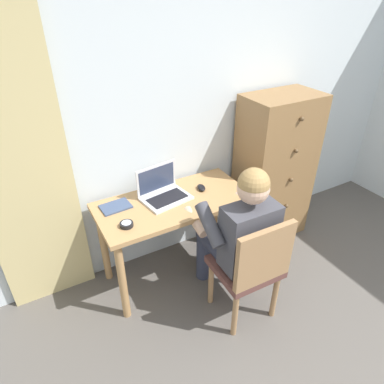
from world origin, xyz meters
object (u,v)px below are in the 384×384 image
object	(u,v)px
desk_clock	(127,224)
laptop	(163,191)
computer_mouse	(201,188)
chair	(252,266)
dresser	(274,169)
notebook_pad	(116,207)
desk	(174,214)
person_seated	(238,230)

from	to	relation	value
desk_clock	laptop	bearing A→B (deg)	29.40
laptop	computer_mouse	size ratio (longest dim) A/B	3.76
computer_mouse	desk_clock	xyz separation A→B (m)	(-0.67, -0.16, -0.00)
chair	dresser	bearing A→B (deg)	42.49
dresser	notebook_pad	distance (m)	1.46
chair	desk_clock	distance (m)	0.88
dresser	computer_mouse	xyz separation A→B (m)	(-0.79, -0.05, 0.07)
computer_mouse	dresser	bearing A→B (deg)	17.61
desk	chair	size ratio (longest dim) A/B	1.32
desk	laptop	xyz separation A→B (m)	(-0.05, 0.08, 0.17)
desk	computer_mouse	size ratio (longest dim) A/B	11.51
desk	desk_clock	bearing A→B (deg)	-163.19
laptop	computer_mouse	world-z (taller)	laptop
chair	computer_mouse	distance (m)	0.73
person_seated	notebook_pad	size ratio (longest dim) A/B	5.67
desk_clock	computer_mouse	bearing A→B (deg)	13.69
dresser	notebook_pad	bearing A→B (deg)	178.38
dresser	computer_mouse	size ratio (longest dim) A/B	13.48
desk	laptop	distance (m)	0.19
laptop	desk	bearing A→B (deg)	-59.81
computer_mouse	notebook_pad	bearing A→B (deg)	-173.27
chair	person_seated	xyz separation A→B (m)	(0.00, 0.18, 0.18)
laptop	notebook_pad	bearing A→B (deg)	172.66
desk	desk_clock	xyz separation A→B (m)	(-0.41, -0.12, 0.13)
dresser	notebook_pad	world-z (taller)	dresser
notebook_pad	computer_mouse	bearing A→B (deg)	-11.31
chair	desk_clock	world-z (taller)	chair
desk	notebook_pad	size ratio (longest dim) A/B	5.48
desk	person_seated	bearing A→B (deg)	-61.19
desk	computer_mouse	distance (m)	0.30
chair	computer_mouse	xyz separation A→B (m)	(0.01, 0.69, 0.25)
person_seated	desk_clock	world-z (taller)	person_seated
dresser	laptop	world-z (taller)	dresser
laptop	notebook_pad	world-z (taller)	laptop
person_seated	chair	bearing A→B (deg)	-91.36
dresser	chair	size ratio (longest dim) A/B	1.54
desk	chair	bearing A→B (deg)	-68.79
dresser	person_seated	size ratio (longest dim) A/B	1.13
dresser	notebook_pad	xyz separation A→B (m)	(-1.46, 0.04, 0.06)
person_seated	computer_mouse	distance (m)	0.51
desk	laptop	size ratio (longest dim) A/B	3.06
notebook_pad	dresser	bearing A→B (deg)	-5.42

